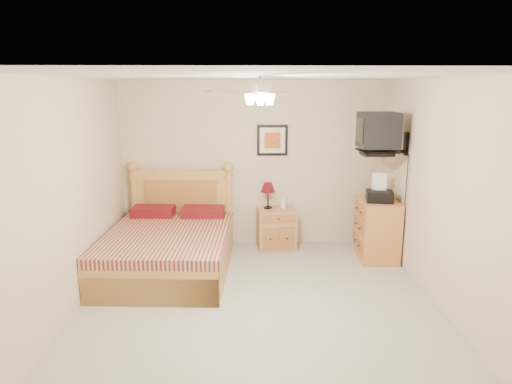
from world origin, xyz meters
TOP-DOWN VIEW (x-y plane):
  - floor at (0.00, 0.00)m, footprint 4.50×4.50m
  - ceiling at (0.00, 0.00)m, footprint 4.00×4.50m
  - wall_back at (0.00, 2.25)m, footprint 4.00×0.04m
  - wall_front at (0.00, -2.25)m, footprint 4.00×0.04m
  - wall_left at (-2.00, 0.00)m, footprint 0.04×4.50m
  - wall_right at (2.00, 0.00)m, footprint 0.04×4.50m
  - bed at (-1.16, 1.12)m, footprint 1.66×2.12m
  - nightstand at (0.33, 2.00)m, footprint 0.60×0.47m
  - table_lamp at (0.20, 2.07)m, footprint 0.23×0.23m
  - lotion_bottle at (0.43, 2.05)m, footprint 0.11×0.11m
  - framed_picture at (0.27, 2.23)m, footprint 0.46×0.04m
  - dresser at (1.73, 1.55)m, footprint 0.53×0.74m
  - fax_machine at (1.71, 1.47)m, footprint 0.41×0.43m
  - magazine_lower at (1.66, 1.82)m, footprint 0.22×0.30m
  - magazine_upper at (1.69, 1.83)m, footprint 0.23×0.29m
  - wall_tv at (1.75, 1.34)m, footprint 0.56×0.46m
  - ceiling_fan at (0.00, -0.20)m, footprint 1.14×1.14m

SIDE VIEW (x-z plane):
  - floor at x=0.00m, z-range 0.00..0.00m
  - nightstand at x=0.33m, z-range 0.00..0.61m
  - dresser at x=1.73m, z-range 0.00..0.86m
  - bed at x=-1.16m, z-range 0.00..1.32m
  - lotion_bottle at x=0.43m, z-range 0.61..0.83m
  - table_lamp at x=0.20m, z-range 0.61..1.01m
  - magazine_lower at x=1.66m, z-range 0.86..0.89m
  - magazine_upper at x=1.69m, z-range 0.89..0.91m
  - fax_machine at x=1.71m, z-range 0.86..1.23m
  - wall_back at x=0.00m, z-range 0.00..2.50m
  - wall_front at x=0.00m, z-range 0.00..2.50m
  - wall_left at x=-2.00m, z-range 0.00..2.50m
  - wall_right at x=2.00m, z-range 0.00..2.50m
  - framed_picture at x=0.27m, z-range 1.39..1.85m
  - wall_tv at x=1.75m, z-range 1.52..2.10m
  - ceiling_fan at x=0.00m, z-range 2.22..2.50m
  - ceiling at x=0.00m, z-range 2.48..2.52m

